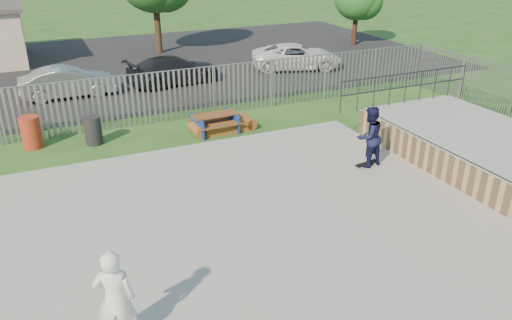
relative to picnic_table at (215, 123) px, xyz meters
name	(u,v)px	position (x,y,z in m)	size (l,w,h in m)	color
ground	(201,253)	(-2.97, -7.17, -0.35)	(120.00, 120.00, 0.00)	#28511C
concrete_slab	(201,250)	(-2.97, -7.17, -0.28)	(15.00, 12.00, 0.15)	gray
quarter_pipe	(477,148)	(6.53, -6.13, 0.20)	(5.50, 7.05, 2.19)	tan
fence	(183,138)	(-1.97, -2.58, 0.65)	(26.04, 16.02, 2.00)	gray
picnic_table	(215,123)	(0.00, 0.00, 0.00)	(1.71, 1.43, 0.70)	brown
funbox	(222,125)	(0.30, 0.02, -0.15)	(2.04, 1.06, 0.40)	brown
trash_bin_red	(31,132)	(-6.21, 1.18, 0.20)	(0.66, 0.66, 1.10)	#A63219
trash_bin_grey	(93,130)	(-4.24, 0.65, 0.14)	(0.60, 0.60, 0.99)	black
parking_lot	(90,69)	(-2.97, 11.83, -0.34)	(40.00, 18.00, 0.02)	black
car_silver	(68,82)	(-4.48, 6.78, 0.34)	(1.43, 4.10, 1.35)	#B1B2B6
car_dark	(174,70)	(0.43, 6.95, 0.34)	(1.89, 4.65, 1.35)	black
car_white	(297,56)	(7.30, 7.12, 0.33)	(2.22, 4.82, 1.34)	white
skateboard_a	(366,164)	(3.15, -5.03, -0.17)	(0.82, 0.32, 0.08)	black
skater_navy	(369,137)	(3.15, -5.03, 0.75)	(0.92, 0.72, 1.90)	#121538
skater_white	(115,299)	(-5.17, -9.36, 0.75)	(0.69, 0.46, 1.90)	white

